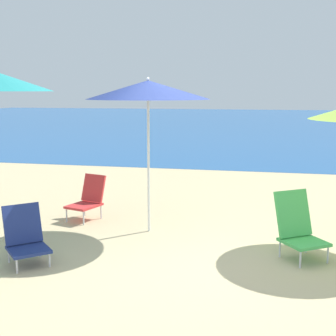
{
  "coord_description": "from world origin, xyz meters",
  "views": [
    {
      "loc": [
        0.79,
        -5.71,
        2.03
      ],
      "look_at": [
        -0.54,
        0.37,
        1.0
      ],
      "focal_mm": 50.0,
      "sensor_mm": 36.0,
      "label": 1
    }
  ],
  "objects": [
    {
      "name": "sea_water",
      "position": [
        0.0,
        26.17,
        0.0
      ],
      "size": [
        60.0,
        40.0,
        0.01
      ],
      "color": "#1E5699",
      "rests_on": "ground"
    },
    {
      "name": "beach_chair_navy",
      "position": [
        -2.02,
        -0.84,
        0.31
      ],
      "size": [
        0.7,
        0.7,
        0.68
      ],
      "rotation": [
        0.0,
        0.0,
        0.76
      ],
      "color": "silver",
      "rests_on": "ground"
    },
    {
      "name": "beach_chair_red",
      "position": [
        -2.01,
        1.14,
        0.34
      ],
      "size": [
        0.56,
        0.68,
        0.69
      ],
      "rotation": [
        0.0,
        0.0,
        -0.31
      ],
      "color": "silver",
      "rests_on": "ground"
    },
    {
      "name": "beach_chair_green",
      "position": [
        1.16,
        0.04,
        0.39
      ],
      "size": [
        0.71,
        0.73,
        0.81
      ],
      "rotation": [
        0.0,
        0.0,
        0.61
      ],
      "color": "silver",
      "rests_on": "ground"
    },
    {
      "name": "beach_umbrella_navy",
      "position": [
        -0.89,
        0.68,
        2.04
      ],
      "size": [
        1.74,
        1.74,
        2.22
      ],
      "color": "white",
      "rests_on": "ground"
    },
    {
      "name": "ground_plane",
      "position": [
        0.0,
        0.0,
        0.0
      ],
      "size": [
        60.0,
        60.0,
        0.0
      ],
      "primitive_type": "plane",
      "color": "#C6B284"
    }
  ]
}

